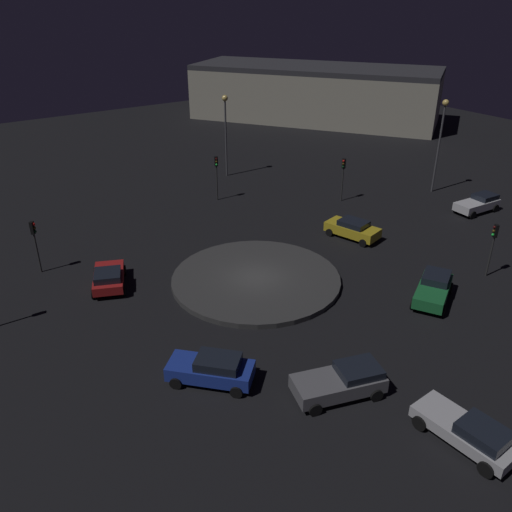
{
  "coord_description": "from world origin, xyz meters",
  "views": [
    {
      "loc": [
        -25.6,
        17.69,
        17.84
      ],
      "look_at": [
        0.0,
        0.0,
        1.92
      ],
      "focal_mm": 37.03,
      "sensor_mm": 36.0,
      "label": 1
    }
  ],
  "objects_px": {
    "car_blue": "(212,369)",
    "traffic_light_east": "(217,169)",
    "car_red": "(109,277)",
    "store_building": "(315,93)",
    "car_grey": "(342,381)",
    "traffic_light_southeast": "(343,171)",
    "traffic_light_southwest": "(493,240)",
    "streetlamp_southeast": "(225,121)",
    "car_silver": "(469,431)",
    "car_white": "(478,203)",
    "car_yellow": "(353,229)",
    "streetlamp_south": "(441,130)",
    "traffic_light_northeast": "(35,236)",
    "car_green": "(434,288)"
  },
  "relations": [
    {
      "from": "car_blue",
      "to": "traffic_light_east",
      "type": "relative_size",
      "value": 1.03
    },
    {
      "from": "car_red",
      "to": "store_building",
      "type": "height_order",
      "value": "store_building"
    },
    {
      "from": "car_grey",
      "to": "car_red",
      "type": "bearing_deg",
      "value": -54.4
    },
    {
      "from": "traffic_light_southeast",
      "to": "traffic_light_southwest",
      "type": "relative_size",
      "value": 1.05
    },
    {
      "from": "streetlamp_southeast",
      "to": "car_silver",
      "type": "bearing_deg",
      "value": 163.78
    },
    {
      "from": "traffic_light_southwest",
      "to": "traffic_light_east",
      "type": "xyz_separation_m",
      "value": [
        23.09,
        7.75,
        0.22
      ]
    },
    {
      "from": "car_silver",
      "to": "car_white",
      "type": "relative_size",
      "value": 1.07
    },
    {
      "from": "traffic_light_southeast",
      "to": "car_blue",
      "type": "bearing_deg",
      "value": 5.9
    },
    {
      "from": "car_yellow",
      "to": "streetlamp_south",
      "type": "xyz_separation_m",
      "value": [
        3.33,
        -13.87,
        5.25
      ]
    },
    {
      "from": "traffic_light_northeast",
      "to": "traffic_light_east",
      "type": "bearing_deg",
      "value": 55.85
    },
    {
      "from": "streetlamp_south",
      "to": "store_building",
      "type": "height_order",
      "value": "streetlamp_south"
    },
    {
      "from": "car_green",
      "to": "streetlamp_south",
      "type": "distance_m",
      "value": 21.47
    },
    {
      "from": "car_grey",
      "to": "streetlamp_south",
      "type": "bearing_deg",
      "value": -132.06
    },
    {
      "from": "car_red",
      "to": "traffic_light_southeast",
      "type": "height_order",
      "value": "traffic_light_southeast"
    },
    {
      "from": "traffic_light_northeast",
      "to": "car_grey",
      "type": "bearing_deg",
      "value": -27.94
    },
    {
      "from": "car_blue",
      "to": "store_building",
      "type": "relative_size",
      "value": 0.12
    },
    {
      "from": "car_red",
      "to": "traffic_light_east",
      "type": "distance_m",
      "value": 17.39
    },
    {
      "from": "car_white",
      "to": "store_building",
      "type": "distance_m",
      "value": 38.27
    },
    {
      "from": "traffic_light_east",
      "to": "streetlamp_south",
      "type": "bearing_deg",
      "value": 83.1
    },
    {
      "from": "car_blue",
      "to": "streetlamp_south",
      "type": "relative_size",
      "value": 0.49
    },
    {
      "from": "car_red",
      "to": "car_white",
      "type": "distance_m",
      "value": 32.2
    },
    {
      "from": "car_red",
      "to": "traffic_light_southeast",
      "type": "bearing_deg",
      "value": -59.85
    },
    {
      "from": "car_yellow",
      "to": "car_red",
      "type": "distance_m",
      "value": 19.06
    },
    {
      "from": "car_green",
      "to": "traffic_light_southeast",
      "type": "height_order",
      "value": "traffic_light_southeast"
    },
    {
      "from": "traffic_light_southwest",
      "to": "traffic_light_southeast",
      "type": "bearing_deg",
      "value": -63.77
    },
    {
      "from": "car_yellow",
      "to": "traffic_light_northeast",
      "type": "relative_size",
      "value": 1.19
    },
    {
      "from": "car_silver",
      "to": "car_white",
      "type": "height_order",
      "value": "car_white"
    },
    {
      "from": "car_silver",
      "to": "traffic_light_southeast",
      "type": "relative_size",
      "value": 1.14
    },
    {
      "from": "traffic_light_southwest",
      "to": "streetlamp_southeast",
      "type": "height_order",
      "value": "streetlamp_southeast"
    },
    {
      "from": "streetlamp_southeast",
      "to": "car_white",
      "type": "bearing_deg",
      "value": -148.61
    },
    {
      "from": "streetlamp_south",
      "to": "streetlamp_southeast",
      "type": "relative_size",
      "value": 1.06
    },
    {
      "from": "car_blue",
      "to": "traffic_light_southwest",
      "type": "xyz_separation_m",
      "value": [
        -1.26,
        -21.11,
        1.96
      ]
    },
    {
      "from": "traffic_light_southwest",
      "to": "traffic_light_east",
      "type": "distance_m",
      "value": 24.35
    },
    {
      "from": "car_blue",
      "to": "store_building",
      "type": "height_order",
      "value": "store_building"
    },
    {
      "from": "streetlamp_southeast",
      "to": "car_red",
      "type": "bearing_deg",
      "value": 129.42
    },
    {
      "from": "car_grey",
      "to": "traffic_light_east",
      "type": "distance_m",
      "value": 27.67
    },
    {
      "from": "traffic_light_southwest",
      "to": "streetlamp_southeast",
      "type": "xyz_separation_m",
      "value": [
        28.69,
        3.24,
        3.02
      ]
    },
    {
      "from": "car_green",
      "to": "traffic_light_east",
      "type": "height_order",
      "value": "traffic_light_east"
    },
    {
      "from": "car_red",
      "to": "traffic_light_east",
      "type": "xyz_separation_m",
      "value": [
        9.78,
        -14.21,
        2.23
      ]
    },
    {
      "from": "car_green",
      "to": "traffic_light_southeast",
      "type": "xyz_separation_m",
      "value": [
        16.23,
        -7.18,
        2.07
      ]
    },
    {
      "from": "car_yellow",
      "to": "car_green",
      "type": "bearing_deg",
      "value": -28.5
    },
    {
      "from": "car_blue",
      "to": "streetlamp_south",
      "type": "height_order",
      "value": "streetlamp_south"
    },
    {
      "from": "car_green",
      "to": "traffic_light_northeast",
      "type": "xyz_separation_m",
      "value": [
        17.94,
        19.56,
        1.93
      ]
    },
    {
      "from": "car_grey",
      "to": "streetlamp_south",
      "type": "distance_m",
      "value": 32.02
    },
    {
      "from": "car_grey",
      "to": "car_silver",
      "type": "distance_m",
      "value": 5.96
    },
    {
      "from": "car_white",
      "to": "car_red",
      "type": "bearing_deg",
      "value": -6.83
    },
    {
      "from": "car_grey",
      "to": "streetlamp_southeast",
      "type": "bearing_deg",
      "value": -95.57
    },
    {
      "from": "traffic_light_northeast",
      "to": "traffic_light_east",
      "type": "height_order",
      "value": "traffic_light_east"
    },
    {
      "from": "traffic_light_northeast",
      "to": "streetlamp_southeast",
      "type": "xyz_separation_m",
      "value": [
        10.65,
        -21.88,
        3.04
      ]
    },
    {
      "from": "car_green",
      "to": "car_white",
      "type": "relative_size",
      "value": 1.06
    }
  ]
}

